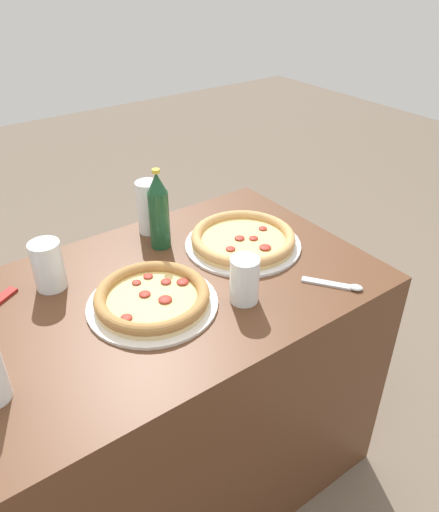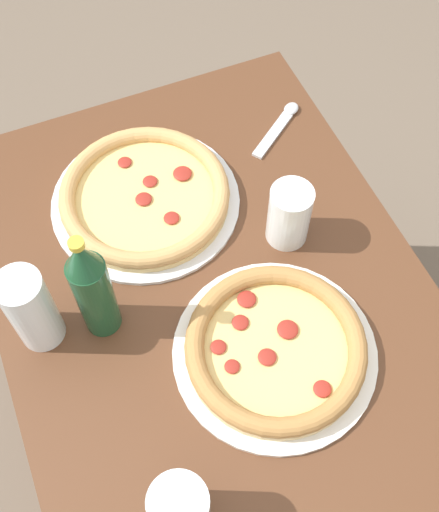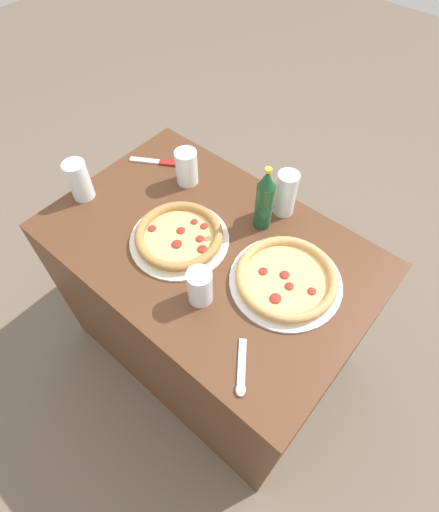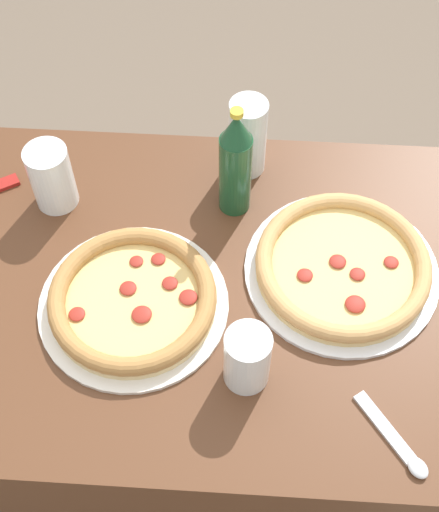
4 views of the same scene
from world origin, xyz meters
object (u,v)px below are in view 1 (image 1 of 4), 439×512
Objects in this scene: pizza_veggie at (243,240)px; pizza_salami at (152,298)px; beer_bottle at (159,211)px; glass_mango_juice at (244,281)px; spoon at (339,285)px; glass_cola at (149,210)px; glass_orange_juice at (48,267)px.

pizza_salami is at bearing -165.70° from pizza_veggie.
beer_bottle is at bearing 55.43° from pizza_salami.
beer_bottle is (-0.04, 0.34, 0.05)m from glass_mango_juice.
pizza_salami is at bearing 149.58° from glass_mango_juice.
pizza_veggie is 0.31m from spoon.
glass_cola is 1.25× the size of glass_orange_juice.
glass_mango_juice is at bearing -84.05° from beer_bottle.
spoon is (0.42, -0.21, -0.02)m from pizza_salami.
pizza_salami is 0.47m from spoon.
glass_cola is 0.43m from glass_mango_juice.
spoon is (0.23, -0.10, -0.05)m from glass_mango_juice.
pizza_salami is 2.68× the size of glass_mango_juice.
glass_orange_juice reaches higher than glass_mango_juice.
pizza_veggie is at bearing -53.31° from glass_cola.
glass_mango_juice is 0.50× the size of beer_bottle.
beer_bottle is at bearing 1.67° from glass_orange_juice.
spoon is (0.59, -0.43, -0.05)m from glass_orange_juice.
glass_mango_juice is (0.19, -0.11, 0.04)m from pizza_salami.
pizza_salami is 2.47× the size of glass_orange_juice.
glass_mango_juice reaches higher than spoon.
glass_orange_juice is (-0.34, -0.10, -0.01)m from glass_cola.
glass_cola reaches higher than pizza_salami.
glass_orange_juice is 0.54× the size of beer_bottle.
beer_bottle is (0.32, 0.01, 0.05)m from glass_orange_juice.
glass_cola is 0.10m from beer_bottle.
pizza_veggie is (0.35, 0.09, -0.00)m from pizza_salami.
glass_orange_juice is 0.33m from beer_bottle.
glass_orange_juice is (-0.17, 0.22, 0.04)m from pizza_salami.
glass_orange_juice is at bearing -163.30° from glass_cola.
pizza_salami is 0.37m from glass_cola.
pizza_salami is 0.28m from glass_orange_juice.
pizza_salami is at bearing -118.56° from glass_cola.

